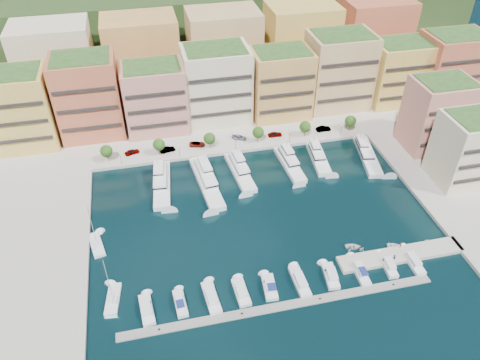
{
  "coord_description": "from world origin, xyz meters",
  "views": [
    {
      "loc": [
        -26.12,
        -90.35,
        86.27
      ],
      "look_at": [
        -3.6,
        8.97,
        6.0
      ],
      "focal_mm": 35.0,
      "sensor_mm": 36.0,
      "label": 1
    }
  ],
  "objects_px": {
    "sailboat_0": "(113,299)",
    "lamppost_4": "(342,128)",
    "cruiser_4": "(270,287)",
    "tender_2": "(394,246)",
    "yacht_5": "(318,156)",
    "cruiser_2": "(211,298)",
    "yacht_6": "(367,153)",
    "lamppost_2": "(236,142)",
    "tree_5": "(350,121)",
    "tree_2": "(209,138)",
    "cruiser_1": "(180,303)",
    "tree_4": "(305,127)",
    "tender_0": "(353,247)",
    "tender_3": "(428,240)",
    "car_2": "(197,144)",
    "tree_3": "(258,132)",
    "car_5": "(323,129)",
    "cruiser_6": "(331,276)",
    "yacht_2": "(206,179)",
    "lamppost_3": "(290,135)",
    "car_1": "(168,150)",
    "yacht_1": "(162,182)",
    "cruiser_3": "(241,292)",
    "cruiser_7": "(359,271)",
    "car_0": "(132,152)",
    "cruiser_0": "(147,310)",
    "lamppost_1": "(179,149)",
    "car_4": "(275,134)",
    "tree_1": "(159,145)",
    "cruiser_9": "(412,261)",
    "car_3": "(239,137)",
    "lamppost_0": "(120,156)",
    "person_0": "(394,257)",
    "person_1": "(400,245)",
    "cruiser_5": "(300,282)",
    "sailboat_1": "(97,245)",
    "yacht_4": "(289,162)",
    "cruiser_8": "(388,265)"
  },
  "relations": [
    {
      "from": "tree_1",
      "to": "cruiser_9",
      "type": "height_order",
      "value": "tree_1"
    },
    {
      "from": "yacht_5",
      "to": "cruiser_2",
      "type": "relative_size",
      "value": 1.87
    },
    {
      "from": "person_0",
      "to": "lamppost_3",
      "type": "bearing_deg",
      "value": -9.97
    },
    {
      "from": "cruiser_4",
      "to": "car_1",
      "type": "distance_m",
      "value": 61.64
    },
    {
      "from": "cruiser_6",
      "to": "tender_3",
      "type": "height_order",
      "value": "cruiser_6"
    },
    {
      "from": "cruiser_3",
      "to": "cruiser_7",
      "type": "xyz_separation_m",
      "value": [
        28.82,
        -0.04,
        0.02
      ]
    },
    {
      "from": "tree_2",
      "to": "tree_4",
      "type": "bearing_deg",
      "value": 0.0
    },
    {
      "from": "car_0",
      "to": "lamppost_2",
      "type": "bearing_deg",
      "value": -116.15
    },
    {
      "from": "lamppost_2",
      "to": "cruiser_7",
      "type": "xyz_separation_m",
      "value": [
        17.92,
        -55.82,
        -3.26
      ]
    },
    {
      "from": "cruiser_4",
      "to": "cruiser_6",
      "type": "distance_m",
      "value": 14.92
    },
    {
      "from": "tree_2",
      "to": "cruiser_1",
      "type": "height_order",
      "value": "tree_2"
    },
    {
      "from": "cruiser_9",
      "to": "cruiser_5",
      "type": "bearing_deg",
      "value": -180.0
    },
    {
      "from": "tree_3",
      "to": "sailboat_0",
      "type": "relative_size",
      "value": 0.43
    },
    {
      "from": "tender_3",
      "to": "car_2",
      "type": "relative_size",
      "value": 0.29
    },
    {
      "from": "cruiser_3",
      "to": "car_4",
      "type": "height_order",
      "value": "car_4"
    },
    {
      "from": "yacht_2",
      "to": "lamppost_3",
      "type": "bearing_deg",
      "value": 24.64
    },
    {
      "from": "tree_3",
      "to": "cruiser_4",
      "type": "distance_m",
      "value": 59.52
    },
    {
      "from": "yacht_2",
      "to": "person_0",
      "type": "relative_size",
      "value": 14.78
    },
    {
      "from": "yacht_2",
      "to": "car_1",
      "type": "height_order",
      "value": "yacht_2"
    },
    {
      "from": "car_5",
      "to": "cruiser_6",
      "type": "bearing_deg",
      "value": 159.4
    },
    {
      "from": "yacht_5",
      "to": "car_5",
      "type": "height_order",
      "value": "yacht_5"
    },
    {
      "from": "cruiser_7",
      "to": "tree_3",
      "type": "bearing_deg",
      "value": 99.69
    },
    {
      "from": "cruiser_3",
      "to": "sailboat_0",
      "type": "height_order",
      "value": "sailboat_0"
    },
    {
      "from": "cruiser_1",
      "to": "sailboat_0",
      "type": "distance_m",
      "value": 15.31
    },
    {
      "from": "lamppost_0",
      "to": "yacht_4",
      "type": "distance_m",
      "value": 51.8
    },
    {
      "from": "tree_1",
      "to": "tender_2",
      "type": "distance_m",
      "value": 75.28
    },
    {
      "from": "cruiser_6",
      "to": "person_0",
      "type": "relative_size",
      "value": 4.64
    },
    {
      "from": "tree_4",
      "to": "lamppost_0",
      "type": "relative_size",
      "value": 1.35
    },
    {
      "from": "lamppost_2",
      "to": "tender_0",
      "type": "relative_size",
      "value": 1.07
    },
    {
      "from": "tender_2",
      "to": "car_3",
      "type": "height_order",
      "value": "car_3"
    },
    {
      "from": "yacht_1",
      "to": "car_2",
      "type": "height_order",
      "value": "yacht_1"
    },
    {
      "from": "cruiser_4",
      "to": "tender_2",
      "type": "distance_m",
      "value": 34.65
    },
    {
      "from": "lamppost_4",
      "to": "tender_0",
      "type": "bearing_deg",
      "value": -108.74
    },
    {
      "from": "tree_4",
      "to": "yacht_2",
      "type": "bearing_deg",
      "value": -155.96
    },
    {
      "from": "tender_2",
      "to": "car_1",
      "type": "relative_size",
      "value": 0.75
    },
    {
      "from": "sailboat_1",
      "to": "cruiser_0",
      "type": "bearing_deg",
      "value": -63.95
    },
    {
      "from": "lamppost_2",
      "to": "tree_5",
      "type": "bearing_deg",
      "value": 3.29
    },
    {
      "from": "cruiser_3",
      "to": "cruiser_7",
      "type": "distance_m",
      "value": 28.82
    },
    {
      "from": "car_0",
      "to": "cruiser_0",
      "type": "bearing_deg",
      "value": 162.28
    },
    {
      "from": "lamppost_1",
      "to": "yacht_1",
      "type": "bearing_deg",
      "value": -119.34
    },
    {
      "from": "yacht_4",
      "to": "cruiser_8",
      "type": "relative_size",
      "value": 2.41
    },
    {
      "from": "lamppost_3",
      "to": "cruiser_2",
      "type": "xyz_separation_m",
      "value": [
        -35.78,
        -55.8,
        -3.28
      ]
    },
    {
      "from": "tree_2",
      "to": "cruiser_3",
      "type": "relative_size",
      "value": 0.71
    },
    {
      "from": "lamppost_3",
      "to": "yacht_6",
      "type": "xyz_separation_m",
      "value": [
        21.97,
        -11.9,
        -2.62
      ]
    },
    {
      "from": "yacht_2",
      "to": "cruiser_9",
      "type": "height_order",
      "value": "yacht_2"
    },
    {
      "from": "car_0",
      "to": "cruiser_2",
      "type": "bearing_deg",
      "value": 175.66
    },
    {
      "from": "sailboat_0",
      "to": "lamppost_4",
      "type": "bearing_deg",
      "value": 34.16
    },
    {
      "from": "yacht_6",
      "to": "tender_2",
      "type": "distance_m",
      "value": 39.43
    },
    {
      "from": "tree_5",
      "to": "lamppost_2",
      "type": "distance_m",
      "value": 40.08
    },
    {
      "from": "lamppost_4",
      "to": "person_1",
      "type": "bearing_deg",
      "value": -95.87
    }
  ]
}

